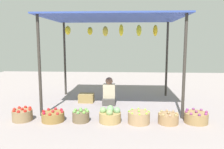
% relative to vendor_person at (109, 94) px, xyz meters
% --- Properties ---
extents(ground_plane, '(14.00, 14.00, 0.00)m').
position_rel_vendor_person_xyz_m(ground_plane, '(0.12, -0.01, -0.30)').
color(ground_plane, gray).
extents(market_stall_structure, '(3.68, 2.60, 2.46)m').
position_rel_vendor_person_xyz_m(market_stall_structure, '(0.12, -0.01, 1.99)').
color(market_stall_structure, '#38332D').
rests_on(market_stall_structure, ground).
extents(vendor_person, '(0.36, 0.44, 0.78)m').
position_rel_vendor_person_xyz_m(vendor_person, '(0.00, 0.00, 0.00)').
color(vendor_person, '#43403D').
rests_on(vendor_person, ground).
extents(basket_red_tomatoes, '(0.45, 0.45, 0.31)m').
position_rel_vendor_person_xyz_m(basket_red_tomatoes, '(-1.88, -1.53, -0.17)').
color(basket_red_tomatoes, '#8A704E').
rests_on(basket_red_tomatoes, ground).
extents(basket_red_apples, '(0.51, 0.51, 0.26)m').
position_rel_vendor_person_xyz_m(basket_red_apples, '(-1.17, -1.53, -0.19)').
color(basket_red_apples, olive).
rests_on(basket_red_apples, ground).
extents(basket_green_apples, '(0.38, 0.38, 0.29)m').
position_rel_vendor_person_xyz_m(basket_green_apples, '(-0.53, -1.52, -0.18)').
color(basket_green_apples, brown).
rests_on(basket_green_apples, ground).
extents(basket_cabbages, '(0.49, 0.49, 0.36)m').
position_rel_vendor_person_xyz_m(basket_cabbages, '(0.13, -1.51, -0.15)').
color(basket_cabbages, '#A58852').
rests_on(basket_cabbages, ground).
extents(basket_limes, '(0.49, 0.49, 0.29)m').
position_rel_vendor_person_xyz_m(basket_limes, '(0.77, -1.54, -0.17)').
color(basket_limes, '#A18059').
rests_on(basket_limes, ground).
extents(basket_potatoes, '(0.45, 0.45, 0.27)m').
position_rel_vendor_person_xyz_m(basket_potatoes, '(1.42, -1.52, -0.19)').
color(basket_potatoes, '#9B774E').
rests_on(basket_potatoes, ground).
extents(basket_purple_onions, '(0.52, 0.52, 0.29)m').
position_rel_vendor_person_xyz_m(basket_purple_onions, '(2.05, -1.44, -0.18)').
color(basket_purple_onions, '#967749').
rests_on(basket_purple_onions, ground).
extents(wooden_crate_near_vendor, '(0.44, 0.36, 0.25)m').
position_rel_vendor_person_xyz_m(wooden_crate_near_vendor, '(-0.69, 0.17, -0.17)').
color(wooden_crate_near_vendor, olive).
rests_on(wooden_crate_near_vendor, ground).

